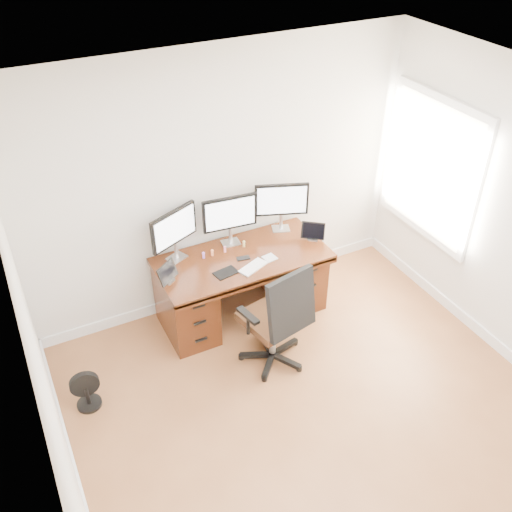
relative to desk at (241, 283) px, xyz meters
name	(u,v)px	position (x,y,z in m)	size (l,w,h in m)	color
ground	(338,443)	(0.00, -1.83, -0.40)	(4.50, 4.50, 0.00)	#925D38
back_wall	(221,183)	(0.00, 0.42, 0.95)	(4.00, 0.10, 2.70)	white
desk	(241,283)	(0.00, 0.00, 0.00)	(1.70, 0.80, 0.75)	#461F0E
office_chair	(277,333)	(-0.02, -0.78, -0.03)	(0.71, 0.71, 1.13)	black
floor_fan	(86,391)	(-1.74, -0.50, -0.22)	(0.26, 0.22, 0.38)	black
monitor_left	(174,229)	(-0.58, 0.24, 0.68)	(0.52, 0.26, 0.53)	silver
monitor_center	(230,215)	(0.00, 0.24, 0.68)	(0.55, 0.16, 0.53)	silver
monitor_right	(282,201)	(0.58, 0.24, 0.68)	(0.53, 0.23, 0.53)	silver
tablet_left	(168,274)	(-0.78, -0.08, 0.43)	(0.23, 0.19, 0.19)	silver
tablet_right	(313,232)	(0.78, -0.08, 0.43)	(0.23, 0.20, 0.19)	silver
keyboard	(253,267)	(0.01, -0.24, 0.36)	(0.29, 0.13, 0.01)	white
trackpad	(270,258)	(0.23, -0.18, 0.35)	(0.12, 0.12, 0.01)	silver
drawing_tablet	(226,273)	(-0.25, -0.20, 0.35)	(0.22, 0.14, 0.01)	black
phone	(243,258)	(0.00, -0.06, 0.35)	(0.13, 0.06, 0.01)	black
figurine_purple	(203,255)	(-0.35, 0.12, 0.39)	(0.03, 0.03, 0.07)	#A766D4
figurine_orange	(212,252)	(-0.25, 0.12, 0.39)	(0.03, 0.03, 0.07)	#EE8F5A
figurine_pink	(225,249)	(-0.12, 0.12, 0.39)	(0.03, 0.03, 0.07)	pink
figurine_yellow	(244,243)	(0.09, 0.12, 0.39)	(0.03, 0.03, 0.07)	#D6C470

